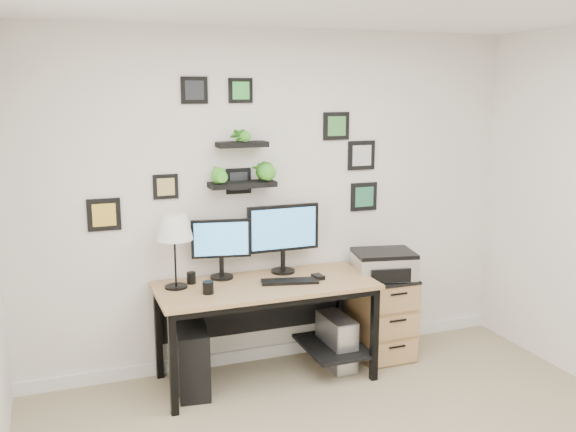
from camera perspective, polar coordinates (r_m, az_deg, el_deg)
name	(u,v)px	position (r m, az deg, el deg)	size (l,w,h in m)	color
room	(277,350)	(5.36, -0.96, -11.86)	(4.00, 4.00, 4.00)	tan
desk	(269,297)	(4.81, -1.72, -7.25)	(1.60, 0.70, 0.75)	tan
monitor_left	(221,244)	(4.80, -5.96, -2.51)	(0.44, 0.20, 0.45)	black
monitor_right	(283,233)	(4.92, -0.43, -1.50)	(0.58, 0.19, 0.53)	black
keyboard	(290,281)	(4.74, 0.15, -5.83)	(0.42, 0.13, 0.02)	black
mouse	(318,277)	(4.84, 2.68, -5.41)	(0.07, 0.10, 0.03)	black
table_lamp	(174,229)	(4.59, -10.09, -1.14)	(0.26, 0.26, 0.54)	black
mug	(208,288)	(4.53, -7.12, -6.34)	(0.08, 0.08, 0.09)	black
pen_cup	(191,278)	(4.77, -8.60, -5.46)	(0.07, 0.07, 0.09)	black
pc_tower_black	(192,359)	(4.79, -8.54, -12.42)	(0.22, 0.48, 0.48)	black
pc_tower_grey	(337,341)	(5.14, 4.35, -11.05)	(0.19, 0.42, 0.41)	gray
file_cabinet	(381,316)	(5.34, 8.30, -8.76)	(0.43, 0.53, 0.67)	tan
printer	(384,264)	(5.18, 8.51, -4.26)	(0.53, 0.45, 0.21)	silver
wall_decor	(249,159)	(4.82, -3.51, 5.06)	(2.30, 0.18, 1.08)	black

